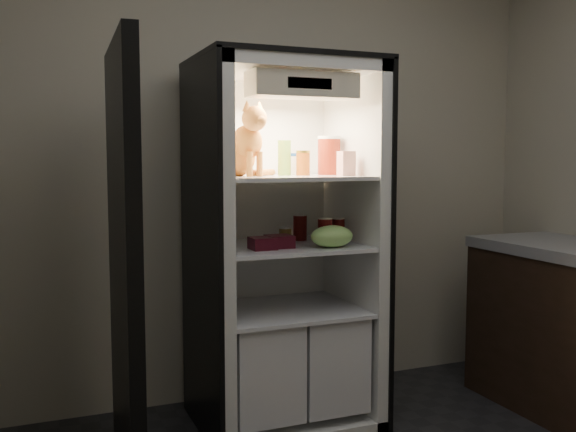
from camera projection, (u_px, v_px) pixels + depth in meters
name	position (u px, v px, depth m)	size (l,w,h in m)	color
room_shell	(444.00, 80.00, 1.99)	(3.60, 3.60, 3.60)	white
refrigerator	(281.00, 271.00, 3.34)	(0.90, 0.72, 1.88)	white
fridge_door	(124.00, 270.00, 2.66)	(0.10, 0.87, 1.85)	black
tabby_cat	(242.00, 148.00, 3.17)	(0.34, 0.37, 0.37)	#B04D16
parmesan_shaker	(284.00, 158.00, 3.29)	(0.07, 0.07, 0.18)	#23802C
mayo_tub	(290.00, 164.00, 3.42)	(0.08, 0.08, 0.12)	white
salsa_jar	(303.00, 163.00, 3.29)	(0.07, 0.07, 0.13)	maroon
pepper_jar	(329.00, 155.00, 3.43)	(0.12, 0.12, 0.21)	#9B2D14
cream_carton	(346.00, 163.00, 3.24)	(0.07, 0.07, 0.12)	white
soda_can_a	(300.00, 228.00, 3.43)	(0.07, 0.07, 0.14)	black
soda_can_b	(338.00, 230.00, 3.37)	(0.07, 0.07, 0.12)	black
soda_can_c	(325.00, 232.00, 3.24)	(0.07, 0.07, 0.14)	black
condiment_jar	(285.00, 235.00, 3.28)	(0.07, 0.07, 0.09)	brown
grape_bag	(332.00, 236.00, 3.16)	(0.22, 0.16, 0.11)	#83C059
berry_box_left	(263.00, 243.00, 3.09)	(0.12, 0.12, 0.06)	#450B17
berry_box_right	(279.00, 241.00, 3.15)	(0.12, 0.12, 0.06)	#450B17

